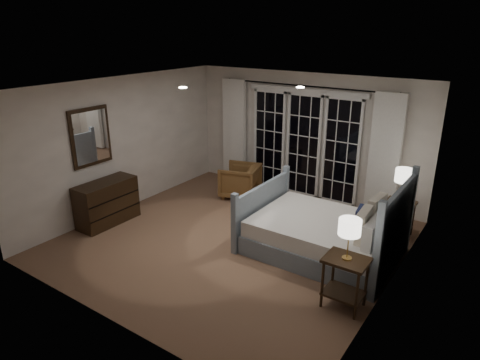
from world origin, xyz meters
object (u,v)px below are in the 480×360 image
Objects in this scene: nightstand_left at (345,275)px; nightstand_right at (399,214)px; bed at (325,234)px; lamp_right at (404,176)px; lamp_left at (350,228)px; armchair at (240,181)px; dresser at (107,202)px.

nightstand_left reaches higher than nightstand_right.
bed is 3.88× the size of lamp_right.
bed is 1.35m from nightstand_left.
bed is at bearing 123.78° from lamp_left.
lamp_right is at bearing 89.56° from lamp_left.
armchair reaches higher than nightstand_right.
nightstand_right is at bearing 58.43° from bed.
armchair is (-3.17, -0.06, -0.73)m from lamp_right.
lamp_left is 0.48× the size of dresser.
nightstand_left is at bearing -56.22° from bed.
nightstand_right is 1.07× the size of lamp_right.
bed is 2.02× the size of dresser.
nightstand_left is at bearing 37.81° from armchair.
lamp_right reaches higher than dresser.
lamp_left is 4.45m from dresser.
dresser is at bearing -161.96° from bed.
lamp_right is at bearing 75.02° from armchair.
lamp_right is 0.77× the size of armchair.
nightstand_left is 4.39m from dresser.
lamp_right is (-0.00, -0.00, 0.66)m from nightstand_right.
bed is at bearing 47.75° from armchair.
bed is 1.46m from nightstand_right.
lamp_left reaches higher than armchair.
nightstand_right is (0.02, 2.36, -0.05)m from nightstand_left.
dresser is (-4.41, -2.43, -0.68)m from lamp_right.
nightstand_left is at bearing 165.96° from lamp_left.
armchair is (-3.17, -0.06, -0.06)m from nightstand_right.
nightstand_left is 1.12× the size of nightstand_right.
bed reaches higher than dresser.
dresser is at bearing -151.14° from lamp_right.
dresser reaches higher than armchair.
dresser is at bearing -151.14° from nightstand_right.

